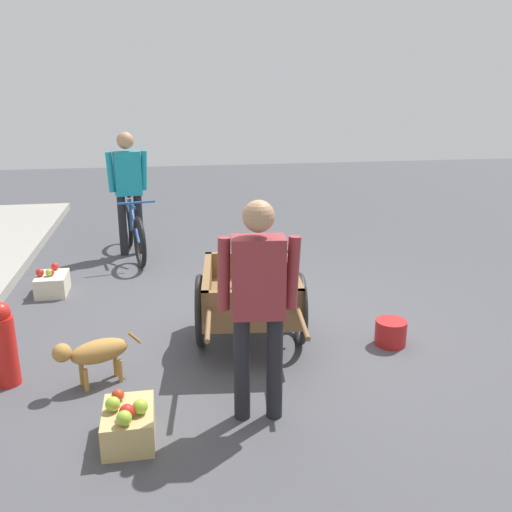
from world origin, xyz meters
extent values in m
plane|color=#47474C|center=(0.00, 0.00, 0.00)|extent=(24.00, 24.00, 0.00)
cube|color=brown|center=(-0.31, 0.14, 0.40)|extent=(1.19, 0.93, 0.10)
cube|color=brown|center=(0.20, 0.08, 0.57)|extent=(0.16, 0.80, 0.24)
cube|color=brown|center=(-0.83, 0.21, 0.57)|extent=(0.16, 0.80, 0.24)
cube|color=brown|center=(-0.27, 0.51, 0.57)|extent=(1.10, 0.19, 0.24)
cube|color=brown|center=(-0.36, -0.22, 0.57)|extent=(1.10, 0.19, 0.24)
torus|color=black|center=(-0.26, 0.58, 0.32)|extent=(0.64, 0.14, 0.64)
torus|color=black|center=(-0.37, -0.29, 0.32)|extent=(0.64, 0.14, 0.64)
cylinder|color=#9E9EA8|center=(-0.31, 0.14, 0.32)|extent=(0.15, 0.88, 0.04)
cylinder|color=brown|center=(-1.09, 0.58, 0.55)|extent=(0.55, 0.10, 0.04)
cylinder|color=brown|center=(-1.17, -0.10, 0.55)|extent=(0.55, 0.10, 0.04)
cylinder|color=#9E9EA8|center=(0.15, 0.09, 0.18)|extent=(0.04, 0.04, 0.35)
ellipsoid|color=gold|center=(0.00, -0.05, 0.49)|extent=(0.18, 0.11, 0.14)
ellipsoid|color=gold|center=(0.02, -0.04, 0.50)|extent=(0.19, 0.10, 0.08)
ellipsoid|color=gold|center=(0.03, -0.04, 0.51)|extent=(0.19, 0.08, 0.09)
ellipsoid|color=gold|center=(0.04, -0.03, 0.52)|extent=(0.18, 0.12, 0.13)
ellipsoid|color=gold|center=(-0.34, 0.26, 0.62)|extent=(0.17, 0.12, 0.15)
ellipsoid|color=gold|center=(-0.31, 0.26, 0.63)|extent=(0.18, 0.06, 0.05)
ellipsoid|color=gold|center=(-0.29, 0.26, 0.64)|extent=(0.18, 0.09, 0.14)
ellipsoid|color=gold|center=(-0.66, 0.22, 0.58)|extent=(0.18, 0.10, 0.13)
ellipsoid|color=gold|center=(-0.65, 0.22, 0.59)|extent=(0.19, 0.11, 0.08)
ellipsoid|color=gold|center=(-0.63, 0.22, 0.60)|extent=(0.19, 0.09, 0.09)
ellipsoid|color=gold|center=(-0.62, 0.23, 0.61)|extent=(0.17, 0.10, 0.15)
ellipsoid|color=gold|center=(-0.18, 0.21, 0.53)|extent=(0.17, 0.12, 0.16)
ellipsoid|color=gold|center=(-0.15, 0.21, 0.54)|extent=(0.19, 0.10, 0.05)
ellipsoid|color=gold|center=(-0.13, 0.21, 0.55)|extent=(0.18, 0.10, 0.15)
ellipsoid|color=gold|center=(-0.34, 0.26, 0.52)|extent=(0.17, 0.07, 0.15)
ellipsoid|color=gold|center=(-0.33, 0.26, 0.53)|extent=(0.19, 0.07, 0.07)
ellipsoid|color=gold|center=(-0.31, 0.27, 0.54)|extent=(0.19, 0.08, 0.08)
ellipsoid|color=gold|center=(-0.30, 0.27, 0.55)|extent=(0.18, 0.05, 0.13)
ellipsoid|color=gold|center=(-0.04, -0.02, 0.53)|extent=(0.18, 0.07, 0.14)
ellipsoid|color=gold|center=(-0.01, -0.01, 0.54)|extent=(0.19, 0.10, 0.05)
ellipsoid|color=gold|center=(0.01, -0.01, 0.55)|extent=(0.18, 0.09, 0.15)
ellipsoid|color=gold|center=(-0.33, 0.38, 0.55)|extent=(0.19, 0.09, 0.13)
ellipsoid|color=gold|center=(-0.31, 0.38, 0.56)|extent=(0.19, 0.10, 0.05)
ellipsoid|color=gold|center=(-0.29, 0.38, 0.57)|extent=(0.17, 0.12, 0.15)
ellipsoid|color=gold|center=(-0.14, 0.18, 0.60)|extent=(0.18, 0.09, 0.14)
ellipsoid|color=gold|center=(-0.13, 0.18, 0.61)|extent=(0.19, 0.08, 0.08)
ellipsoid|color=gold|center=(-0.11, 0.19, 0.62)|extent=(0.18, 0.12, 0.09)
ellipsoid|color=gold|center=(-0.09, 0.19, 0.63)|extent=(0.17, 0.06, 0.15)
ellipsoid|color=gold|center=(-0.73, 0.16, 0.54)|extent=(0.18, 0.07, 0.14)
ellipsoid|color=gold|center=(-0.70, 0.17, 0.55)|extent=(0.19, 0.10, 0.05)
ellipsoid|color=gold|center=(-0.68, 0.17, 0.56)|extent=(0.18, 0.07, 0.14)
cylinder|color=black|center=(-1.44, 0.39, 0.38)|extent=(0.11, 0.11, 0.75)
cylinder|color=black|center=(-1.47, 0.17, 0.38)|extent=(0.11, 0.11, 0.75)
cube|color=maroon|center=(-1.46, 0.28, 1.02)|extent=(0.24, 0.36, 0.53)
sphere|color=tan|center=(-1.46, 0.28, 1.41)|extent=(0.20, 0.20, 0.20)
cylinder|color=maroon|center=(-1.43, 0.50, 1.04)|extent=(0.08, 0.09, 0.48)
cylinder|color=maroon|center=(-1.48, 0.06, 1.04)|extent=(0.08, 0.10, 0.48)
torus|color=black|center=(2.09, 1.15, 0.33)|extent=(0.66, 0.19, 0.66)
torus|color=black|center=(3.07, 1.35, 0.33)|extent=(0.66, 0.19, 0.66)
cylinder|color=#234C93|center=(2.58, 1.25, 0.73)|extent=(0.60, 0.15, 0.04)
cylinder|color=#234C93|center=(2.70, 1.27, 0.56)|extent=(0.11, 0.06, 0.45)
cylinder|color=#234C93|center=(2.40, 1.21, 0.51)|extent=(0.53, 0.14, 0.43)
ellipsoid|color=black|center=(2.72, 1.28, 0.82)|extent=(0.20, 0.08, 0.06)
cylinder|color=#234C93|center=(2.14, 1.16, 0.83)|extent=(0.12, 0.46, 0.03)
cylinder|color=black|center=(2.75, 1.17, 0.41)|extent=(0.11, 0.11, 0.82)
cylinder|color=black|center=(2.71, 1.39, 0.41)|extent=(0.11, 0.11, 0.82)
cube|color=teal|center=(2.73, 1.28, 1.11)|extent=(0.26, 0.37, 0.58)
sphere|color=tan|center=(2.73, 1.28, 1.54)|extent=(0.22, 0.22, 0.22)
cylinder|color=teal|center=(2.77, 1.06, 1.14)|extent=(0.08, 0.11, 0.53)
cylinder|color=teal|center=(2.68, 1.49, 1.14)|extent=(0.08, 0.10, 0.52)
ellipsoid|color=#AD7A38|center=(-0.80, 1.38, 0.27)|extent=(0.34, 0.48, 0.18)
sphere|color=#AD7A38|center=(-0.91, 1.63, 0.33)|extent=(0.14, 0.14, 0.14)
cylinder|color=#AD7A38|center=(-0.69, 1.13, 0.31)|extent=(0.06, 0.11, 0.12)
cylinder|color=#AD7A38|center=(-0.90, 1.48, 0.09)|extent=(0.04, 0.04, 0.18)
cylinder|color=#AD7A38|center=(-0.80, 1.53, 0.09)|extent=(0.04, 0.04, 0.18)
cylinder|color=#AD7A38|center=(-0.80, 1.24, 0.09)|extent=(0.04, 0.04, 0.18)
cylinder|color=#AD7A38|center=(-0.70, 1.28, 0.09)|extent=(0.04, 0.04, 0.18)
cylinder|color=red|center=(-0.69, 2.08, 0.28)|extent=(0.18, 0.18, 0.55)
cylinder|color=red|center=(-0.58, 2.08, 0.33)|extent=(0.10, 0.07, 0.07)
cylinder|color=#B21E1E|center=(-0.56, -1.07, 0.11)|extent=(0.28, 0.28, 0.22)
cube|color=tan|center=(-1.57, 1.14, 0.11)|extent=(0.44, 0.32, 0.22)
sphere|color=#99BF33|center=(-1.57, 1.23, 0.27)|extent=(0.09, 0.09, 0.09)
sphere|color=red|center=(-1.74, 1.16, 0.26)|extent=(0.08, 0.08, 0.08)
sphere|color=red|center=(-1.67, 1.14, 0.27)|extent=(0.09, 0.09, 0.09)
sphere|color=#B23319|center=(-1.45, 1.21, 0.26)|extent=(0.08, 0.08, 0.08)
sphere|color=#99BF33|center=(-1.74, 1.15, 0.27)|extent=(0.09, 0.09, 0.09)
sphere|color=#99BF33|center=(-1.63, 1.06, 0.27)|extent=(0.10, 0.10, 0.10)
cube|color=beige|center=(1.30, 2.09, 0.11)|extent=(0.44, 0.32, 0.22)
sphere|color=#99BF33|center=(1.25, 2.10, 0.26)|extent=(0.08, 0.08, 0.08)
sphere|color=red|center=(1.47, 2.08, 0.26)|extent=(0.08, 0.08, 0.08)
sphere|color=red|center=(1.27, 2.20, 0.26)|extent=(0.09, 0.09, 0.09)
sphere|color=red|center=(1.26, 2.09, 0.26)|extent=(0.08, 0.08, 0.08)
camera|label=1|loc=(-4.68, 0.88, 2.15)|focal=38.20mm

